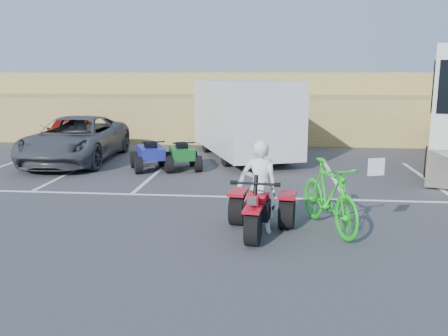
# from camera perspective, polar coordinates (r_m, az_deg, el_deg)

# --- Properties ---
(ground) EXTENTS (100.00, 100.00, 0.00)m
(ground) POSITION_cam_1_polar(r_m,az_deg,el_deg) (9.62, 0.44, -7.16)
(ground) COLOR #3A3A3D
(ground) RESTS_ON ground
(parking_stripes) EXTENTS (28.00, 5.16, 0.01)m
(parking_stripes) POSITION_cam_1_polar(r_m,az_deg,el_deg) (13.50, 5.71, -1.78)
(parking_stripes) COLOR white
(parking_stripes) RESTS_ON ground
(grass_embankment) EXTENTS (40.00, 8.50, 3.10)m
(grass_embankment) POSITION_cam_1_polar(r_m,az_deg,el_deg) (24.63, 3.82, 7.50)
(grass_embankment) COLOR olive
(grass_embankment) RESTS_ON ground
(red_trike_atv) EXTENTS (1.54, 1.92, 1.15)m
(red_trike_atv) POSITION_cam_1_polar(r_m,az_deg,el_deg) (9.25, 4.13, -7.95)
(red_trike_atv) COLOR #B30A1A
(red_trike_atv) RESTS_ON ground
(rider) EXTENTS (0.71, 0.52, 1.82)m
(rider) POSITION_cam_1_polar(r_m,az_deg,el_deg) (9.13, 4.35, -2.24)
(rider) COLOR white
(rider) RESTS_ON ground
(green_dirt_bike) EXTENTS (1.40, 2.38, 1.38)m
(green_dirt_bike) POSITION_cam_1_polar(r_m,az_deg,el_deg) (9.53, 12.51, -3.28)
(green_dirt_bike) COLOR #14BF19
(green_dirt_bike) RESTS_ON ground
(grey_pickup) EXTENTS (2.86, 5.75, 1.57)m
(grey_pickup) POSITION_cam_1_polar(r_m,az_deg,el_deg) (17.40, -17.39, 3.31)
(grey_pickup) COLOR #3F4145
(grey_pickup) RESTS_ON ground
(red_car) EXTENTS (2.31, 4.19, 1.35)m
(red_car) POSITION_cam_1_polar(r_m,az_deg,el_deg) (20.63, -18.04, 4.15)
(red_car) COLOR maroon
(red_car) RESTS_ON ground
(cargo_trailer) EXTENTS (4.36, 6.45, 2.79)m
(cargo_trailer) POSITION_cam_1_polar(r_m,az_deg,el_deg) (17.33, 2.27, 6.22)
(cargo_trailer) COLOR silver
(cargo_trailer) RESTS_ON ground
(quad_atv_blue) EXTENTS (1.67, 1.87, 1.01)m
(quad_atv_blue) POSITION_cam_1_polar(r_m,az_deg,el_deg) (15.45, -8.76, -0.20)
(quad_atv_blue) COLOR navy
(quad_atv_blue) RESTS_ON ground
(quad_atv_green) EXTENTS (1.52, 1.76, 0.97)m
(quad_atv_green) POSITION_cam_1_polar(r_m,az_deg,el_deg) (15.37, -5.07, -0.17)
(quad_atv_green) COLOR #13561F
(quad_atv_green) RESTS_ON ground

